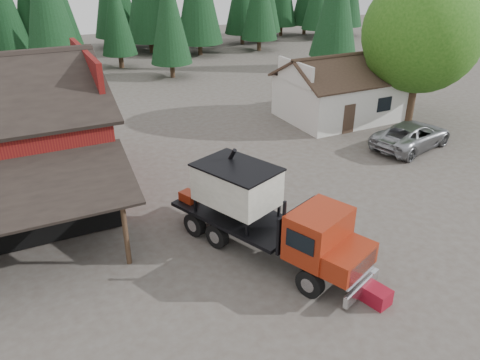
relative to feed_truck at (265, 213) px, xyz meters
name	(u,v)px	position (x,y,z in m)	size (l,w,h in m)	color
ground	(277,253)	(0.41, -0.35, -1.86)	(120.00, 120.00, 0.00)	#494139
farmhouse	(340,95)	(13.41, 12.64, -0.19)	(8.60, 6.42, 4.65)	silver
deciduous_tree	(422,37)	(17.42, 9.62, 4.05)	(8.00, 8.00, 10.20)	#382619
conifer_backdrop	(87,60)	(0.41, 41.65, -1.86)	(76.00, 16.00, 16.00)	black
near_pine_b	(169,14)	(6.41, 29.65, 4.03)	(3.96, 3.96, 10.40)	#382619
feed_truck	(265,213)	(0.00, 0.00, 0.00)	(5.42, 9.06, 3.98)	black
silver_car	(412,135)	(13.79, 5.77, -1.04)	(2.73, 5.92, 1.64)	#95979C
equip_box	(374,294)	(2.00, -4.38, -1.56)	(0.70, 1.10, 0.60)	maroon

